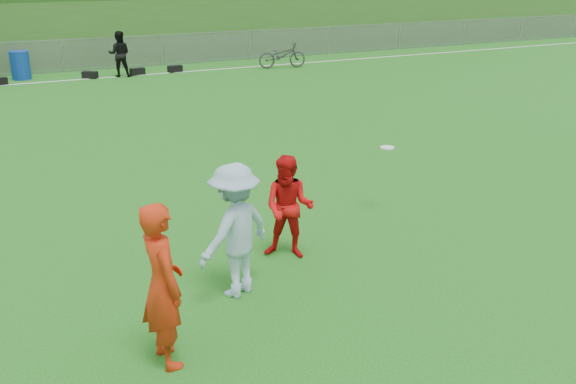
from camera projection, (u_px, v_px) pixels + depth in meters
ground at (272, 299)px, 8.37m from camera, size 120.00×120.00×0.00m
sideline_far at (70, 80)px, 23.61m from camera, size 60.00×0.10×0.01m
fence at (61, 56)px, 25.08m from camera, size 58.00×0.06×1.30m
berm at (31, 13)px, 34.10m from camera, size 120.00×18.00×3.00m
gear_bags at (103, 74)px, 24.15m from camera, size 6.98×0.57×0.26m
player_red_left at (163, 285)px, 6.78m from camera, size 0.51×0.72×1.87m
player_red_center at (289, 208)px, 9.34m from camera, size 0.96×0.93×1.56m
player_blue at (235, 231)px, 8.24m from camera, size 1.33×1.09×1.79m
frisbee at (387, 148)px, 10.90m from camera, size 0.24×0.24×0.02m
recycling_bin at (20, 65)px, 23.64m from camera, size 0.89×0.89×1.03m
bicycle at (282, 55)px, 26.14m from camera, size 2.04×1.02×1.03m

